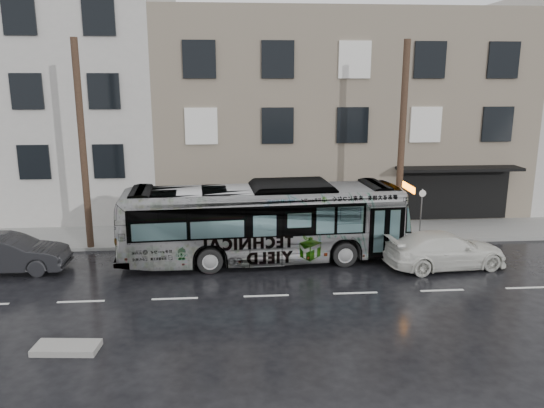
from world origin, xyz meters
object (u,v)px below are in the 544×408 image
at_px(sign_post, 421,214).
at_px(bus, 264,222).
at_px(utility_pole_front, 402,144).
at_px(white_sedan, 445,250).
at_px(dark_sedan, 8,254).
at_px(utility_pole_rear, 83,147).

distance_m(sign_post, bus, 7.71).
relative_size(utility_pole_front, white_sedan, 1.81).
bearing_deg(dark_sedan, utility_pole_rear, -44.15).
height_order(sign_post, white_sedan, sign_post).
relative_size(sign_post, bus, 0.20).
relative_size(utility_pole_rear, bus, 0.75).
relative_size(utility_pole_front, dark_sedan, 1.99).
bearing_deg(utility_pole_front, bus, -162.44).
xyz_separation_m(utility_pole_front, bus, (-6.33, -2.00, -2.99)).
distance_m(sign_post, dark_sedan, 17.80).
xyz_separation_m(sign_post, white_sedan, (-0.17, -3.38, -0.63)).
distance_m(utility_pole_front, dark_sedan, 17.15).
distance_m(bus, dark_sedan, 10.22).
height_order(bus, white_sedan, bus).
bearing_deg(bus, sign_post, -78.74).
relative_size(utility_pole_front, sign_post, 3.75).
height_order(utility_pole_front, white_sedan, utility_pole_front).
height_order(utility_pole_front, dark_sedan, utility_pole_front).
distance_m(sign_post, white_sedan, 3.44).
height_order(white_sedan, dark_sedan, dark_sedan).
height_order(sign_post, bus, bus).
xyz_separation_m(bus, dark_sedan, (-10.17, -0.57, -0.92)).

